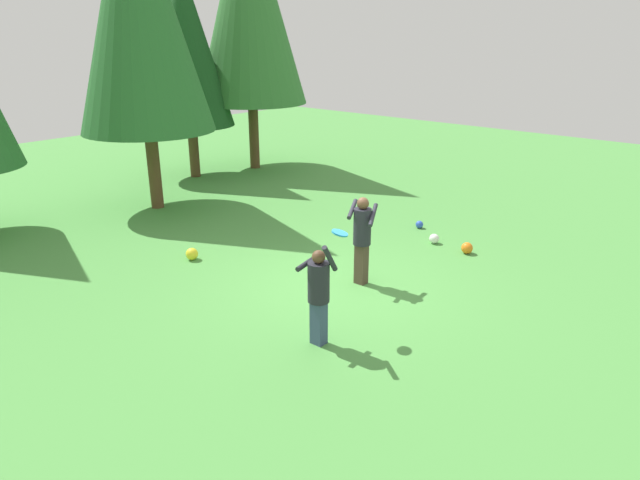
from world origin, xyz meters
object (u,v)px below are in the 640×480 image
(person_thrower, at_px, (319,289))
(ball_orange, at_px, (467,248))
(ball_yellow, at_px, (192,254))
(tree_far_right, at_px, (249,0))
(tree_right, at_px, (186,46))
(tree_center, at_px, (137,6))
(frisbee, at_px, (340,233))
(ball_blue, at_px, (419,225))
(ball_white, at_px, (434,239))
(person_catcher, at_px, (362,233))

(person_thrower, relative_size, ball_orange, 6.80)
(ball_yellow, distance_m, tree_far_right, 10.43)
(tree_far_right, distance_m, tree_right, 2.70)
(tree_center, bearing_deg, frisbee, -104.16)
(ball_blue, height_order, tree_center, tree_center)
(ball_orange, distance_m, tree_right, 11.16)
(tree_center, bearing_deg, ball_white, -71.28)
(tree_center, bearing_deg, ball_orange, -73.73)
(ball_blue, height_order, ball_white, ball_white)
(ball_blue, xyz_separation_m, ball_orange, (-0.81, -1.71, 0.03))
(ball_orange, xyz_separation_m, tree_right, (0.55, 10.37, 4.08))
(ball_yellow, bearing_deg, ball_orange, -45.84)
(person_thrower, xyz_separation_m, ball_orange, (5.08, 0.03, -0.81))
(ball_yellow, height_order, tree_far_right, tree_far_right)
(ball_white, relative_size, tree_far_right, 0.03)
(person_thrower, height_order, ball_blue, person_thrower)
(frisbee, distance_m, ball_blue, 5.77)
(ball_blue, relative_size, ball_white, 0.83)
(tree_right, relative_size, tree_center, 0.81)
(ball_blue, relative_size, ball_orange, 0.75)
(person_thrower, bearing_deg, ball_blue, 9.11)
(person_thrower, height_order, ball_white, person_thrower)
(frisbee, distance_m, tree_center, 9.18)
(person_catcher, xyz_separation_m, ball_blue, (3.61, 0.87, -0.94))
(person_catcher, bearing_deg, tree_far_right, -147.24)
(person_catcher, distance_m, tree_far_right, 11.51)
(ball_orange, height_order, tree_right, tree_right)
(tree_far_right, bearing_deg, ball_yellow, -142.01)
(ball_orange, bearing_deg, ball_yellow, 134.16)
(ball_orange, bearing_deg, tree_center, 106.27)
(ball_orange, relative_size, tree_right, 0.04)
(ball_orange, bearing_deg, frisbee, 179.39)
(ball_yellow, bearing_deg, person_catcher, -68.07)
(ball_blue, xyz_separation_m, ball_yellow, (-5.02, 2.62, 0.04))
(ball_orange, distance_m, tree_center, 10.00)
(ball_yellow, distance_m, ball_white, 5.52)
(person_catcher, bearing_deg, frisbee, 0.00)
(tree_far_right, relative_size, tree_center, 1.07)
(person_thrower, xyz_separation_m, frisbee, (0.60, 0.08, 0.74))
(frisbee, bearing_deg, tree_far_right, 53.33)
(ball_blue, distance_m, ball_white, 1.10)
(ball_blue, bearing_deg, ball_yellow, 152.41)
(tree_far_right, distance_m, tree_center, 5.43)
(person_catcher, relative_size, ball_blue, 9.14)
(ball_yellow, distance_m, tree_right, 8.70)
(ball_yellow, relative_size, tree_far_right, 0.03)
(tree_right, bearing_deg, ball_blue, -88.28)
(ball_orange, xyz_separation_m, tree_center, (-2.41, 8.25, 5.10))
(frisbee, distance_m, tree_far_right, 12.78)
(ball_white, distance_m, tree_center, 9.32)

